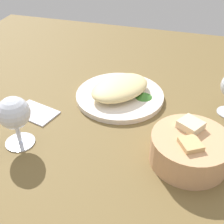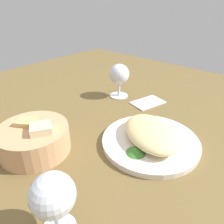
{
  "view_description": "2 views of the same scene",
  "coord_description": "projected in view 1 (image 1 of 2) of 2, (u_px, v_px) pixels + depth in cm",
  "views": [
    {
      "loc": [
        53.48,
        15.09,
        46.63
      ],
      "look_at": [
        -1.42,
        -0.9,
        5.3
      ],
      "focal_mm": 49.11,
      "sensor_mm": 36.0,
      "label": 1
    },
    {
      "loc": [
        -36.49,
        35.99,
        33.15
      ],
      "look_at": [
        -3.56,
        -1.66,
        5.29
      ],
      "focal_mm": 34.18,
      "sensor_mm": 36.0,
      "label": 2
    }
  ],
  "objects": [
    {
      "name": "ground_plane",
      "position": [
        114.0,
        137.0,
        0.73
      ],
      "size": [
        140.0,
        140.0,
        2.0
      ],
      "primitive_type": "cube",
      "color": "brown"
    },
    {
      "name": "plate",
      "position": [
        120.0,
        96.0,
        0.85
      ],
      "size": [
        24.13,
        24.13,
        1.4
      ],
      "primitive_type": "cylinder",
      "color": "white",
      "rests_on": "ground_plane"
    },
    {
      "name": "omelette",
      "position": [
        120.0,
        88.0,
        0.83
      ],
      "size": [
        21.14,
        19.37,
        3.97
      ],
      "primitive_type": "ellipsoid",
      "rotation": [
        0.0,
        0.0,
        -0.56
      ],
      "color": "beige",
      "rests_on": "plate"
    },
    {
      "name": "lettuce_garnish",
      "position": [
        144.0,
        95.0,
        0.82
      ],
      "size": [
        4.63,
        4.63,
        1.35
      ],
      "primitive_type": "cone",
      "color": "#3C7E2E",
      "rests_on": "plate"
    },
    {
      "name": "bread_basket",
      "position": [
        190.0,
        149.0,
        0.63
      ],
      "size": [
        16.42,
        16.42,
        8.09
      ],
      "color": "tan",
      "rests_on": "ground_plane"
    },
    {
      "name": "wine_glass_near",
      "position": [
        14.0,
        115.0,
        0.65
      ],
      "size": [
        7.16,
        7.16,
        12.02
      ],
      "color": "silver",
      "rests_on": "ground_plane"
    },
    {
      "name": "folded_napkin",
      "position": [
        35.0,
        112.0,
        0.79
      ],
      "size": [
        9.62,
        12.44,
        0.8
      ],
      "primitive_type": "cube",
      "rotation": [
        0.0,
        0.0,
        1.31
      ],
      "color": "white",
      "rests_on": "ground_plane"
    }
  ]
}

